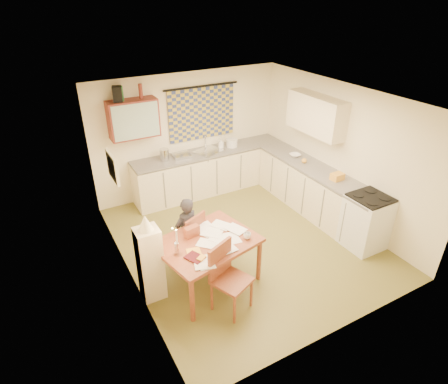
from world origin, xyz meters
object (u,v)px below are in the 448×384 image
stove (366,222)px  counter_right (316,192)px  chair_far (188,247)px  person (187,232)px  dining_table (207,261)px  shelf_stand (150,264)px  counter_back (210,171)px

stove → counter_right: bearing=90.0°
stove → chair_far: (-2.79, 1.02, -0.19)m
person → chair_far: bearing=88.8°
dining_table → shelf_stand: shelf_stand is taller
chair_far → shelf_stand: shelf_stand is taller
dining_table → shelf_stand: size_ratio=1.37×
dining_table → shelf_stand: (-0.81, 0.13, 0.19)m
chair_far → shelf_stand: bearing=4.5°
chair_far → person: person is taller
counter_back → shelf_stand: shelf_stand is taller
dining_table → counter_back: bearing=49.7°
counter_back → dining_table: bearing=-118.0°
chair_far → counter_right: bearing=159.3°
counter_back → stove: bearing=-65.7°
counter_right → stove: bearing=-90.0°
counter_back → stove: (1.37, -3.03, 0.02)m
counter_right → chair_far: size_ratio=3.16×
counter_right → stove: size_ratio=3.09×
person → shelf_stand: (-0.75, -0.45, -0.01)m
stove → chair_far: bearing=159.9°
counter_right → chair_far: (-2.79, -0.22, -0.16)m
counter_back → chair_far: size_ratio=3.54×
stove → shelf_stand: (-3.54, 0.59, 0.09)m
shelf_stand → stove: bearing=-9.5°
counter_back → counter_right: (1.37, -1.79, -0.00)m
person → shelf_stand: size_ratio=1.02×
counter_back → counter_right: 2.25m
counter_back → dining_table: 2.91m
chair_far → dining_table: bearing=70.5°
counter_right → shelf_stand: bearing=-169.6°
counter_right → person: person is taller
counter_back → chair_far: (-1.42, -2.01, -0.16)m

